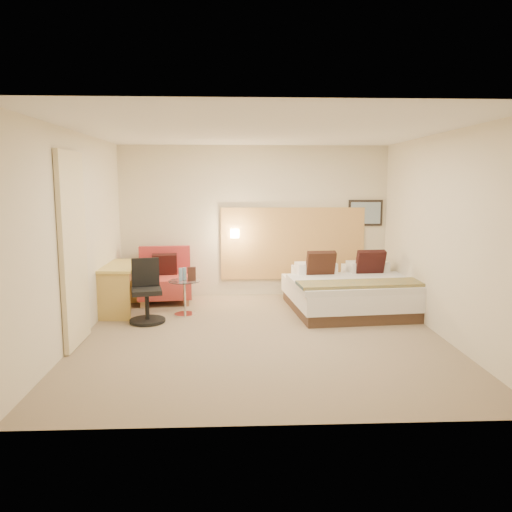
{
  "coord_description": "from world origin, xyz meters",
  "views": [
    {
      "loc": [
        -0.37,
        -6.48,
        2.05
      ],
      "look_at": [
        -0.06,
        0.5,
        1.02
      ],
      "focal_mm": 35.0,
      "sensor_mm": 36.0,
      "label": 1
    }
  ],
  "objects_px": {
    "side_table": "(185,296)",
    "bed": "(350,292)",
    "desk_chair": "(147,296)",
    "lounge_chair": "(165,280)",
    "desk": "(124,275)"
  },
  "relations": [
    {
      "from": "bed",
      "to": "desk_chair",
      "type": "relative_size",
      "value": 2.27
    },
    {
      "from": "desk_chair",
      "to": "bed",
      "type": "bearing_deg",
      "value": 9.47
    },
    {
      "from": "lounge_chair",
      "to": "desk",
      "type": "distance_m",
      "value": 0.88
    },
    {
      "from": "lounge_chair",
      "to": "side_table",
      "type": "height_order",
      "value": "lounge_chair"
    },
    {
      "from": "bed",
      "to": "desk",
      "type": "height_order",
      "value": "bed"
    },
    {
      "from": "lounge_chair",
      "to": "desk_chair",
      "type": "distance_m",
      "value": 1.27
    },
    {
      "from": "lounge_chair",
      "to": "desk",
      "type": "bearing_deg",
      "value": -130.47
    },
    {
      "from": "lounge_chair",
      "to": "desk",
      "type": "height_order",
      "value": "lounge_chair"
    },
    {
      "from": "bed",
      "to": "lounge_chair",
      "type": "distance_m",
      "value": 3.15
    },
    {
      "from": "lounge_chair",
      "to": "desk",
      "type": "xyz_separation_m",
      "value": [
        -0.55,
        -0.64,
        0.22
      ]
    },
    {
      "from": "side_table",
      "to": "bed",
      "type": "bearing_deg",
      "value": 3.62
    },
    {
      "from": "desk",
      "to": "desk_chair",
      "type": "xyz_separation_m",
      "value": [
        0.45,
        -0.63,
        -0.22
      ]
    },
    {
      "from": "lounge_chair",
      "to": "side_table",
      "type": "xyz_separation_m",
      "value": [
        0.43,
        -0.91,
        -0.07
      ]
    },
    {
      "from": "lounge_chair",
      "to": "side_table",
      "type": "relative_size",
      "value": 1.77
    },
    {
      "from": "lounge_chair",
      "to": "desk_chair",
      "type": "xyz_separation_m",
      "value": [
        -0.1,
        -1.27,
        0.01
      ]
    }
  ]
}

